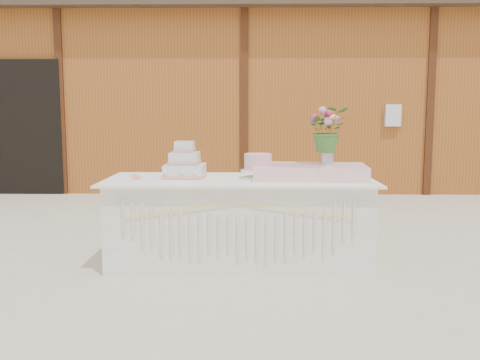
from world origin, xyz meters
TOP-DOWN VIEW (x-y plane):
  - ground at (0.00, 0.00)m, footprint 80.00×80.00m
  - barn at (-0.01, 5.99)m, footprint 12.60×4.60m
  - cake_table at (0.00, -0.00)m, footprint 2.40×1.00m
  - wedding_cake at (-0.50, 0.08)m, footprint 0.38×0.38m
  - pink_cake_stand at (0.17, 0.02)m, footprint 0.31×0.31m
  - satin_runner at (0.64, 0.03)m, footprint 1.03×0.64m
  - flower_vase at (0.79, 0.09)m, footprint 0.11×0.11m
  - bouquet at (0.79, 0.09)m, footprint 0.40×0.36m
  - loose_flowers at (-0.94, 0.07)m, footprint 0.18×0.40m

SIDE VIEW (x-z plane):
  - ground at x=0.00m, z-range 0.00..0.00m
  - cake_table at x=0.00m, z-range 0.00..0.77m
  - loose_flowers at x=-0.94m, z-range 0.77..0.79m
  - satin_runner at x=0.64m, z-range 0.77..0.90m
  - wedding_cake at x=-0.50m, z-range 0.72..1.05m
  - pink_cake_stand at x=0.17m, z-range 0.78..1.01m
  - flower_vase at x=0.79m, z-range 0.90..1.05m
  - bouquet at x=0.79m, z-range 1.05..1.46m
  - barn at x=-0.01m, z-range 0.03..3.33m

